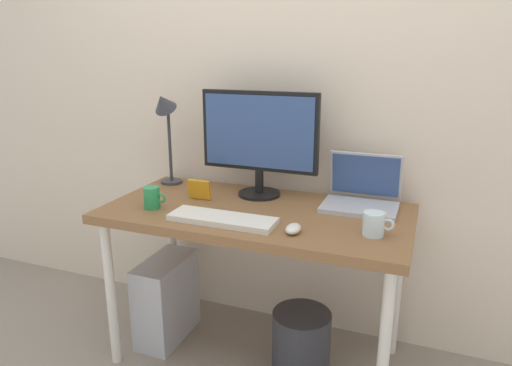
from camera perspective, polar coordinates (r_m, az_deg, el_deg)
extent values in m
plane|color=gray|center=(2.37, 0.00, -20.44)|extent=(6.00, 6.00, 0.00)
cube|color=beige|center=(2.27, 3.64, 13.23)|extent=(4.40, 0.04, 2.60)
cube|color=brown|center=(2.03, 0.00, -3.80)|extent=(1.32, 0.66, 0.04)
cylinder|color=silver|center=(2.25, -17.38, -12.86)|extent=(0.04, 0.04, 0.70)
cylinder|color=silver|center=(1.85, 15.37, -19.65)|extent=(0.04, 0.04, 0.70)
cylinder|color=silver|center=(2.64, -10.16, -7.86)|extent=(0.04, 0.04, 0.70)
cylinder|color=silver|center=(2.31, 16.89, -12.06)|extent=(0.04, 0.04, 0.70)
cylinder|color=black|center=(2.21, 0.40, -1.32)|extent=(0.20, 0.20, 0.01)
cylinder|color=black|center=(2.20, 0.41, 0.23)|extent=(0.04, 0.04, 0.11)
cube|color=black|center=(2.14, 0.42, 6.36)|extent=(0.56, 0.03, 0.37)
cube|color=#334C7F|center=(2.13, 0.26, 6.29)|extent=(0.52, 0.01, 0.33)
cube|color=#B2B2B7|center=(2.06, 12.55, -2.96)|extent=(0.32, 0.22, 0.02)
cube|color=#B2B2B7|center=(2.15, 13.28, 0.95)|extent=(0.32, 0.05, 0.21)
cube|color=#334C7F|center=(2.14, 13.25, 0.93)|extent=(0.30, 0.04, 0.18)
cylinder|color=#333338|center=(2.45, -10.30, 0.17)|extent=(0.11, 0.11, 0.01)
cylinder|color=#333338|center=(2.41, -10.53, 4.63)|extent=(0.02, 0.02, 0.38)
cone|color=#333338|center=(2.34, -11.32, 9.67)|extent=(0.11, 0.14, 0.13)
cube|color=silver|center=(1.88, -4.14, -4.44)|extent=(0.44, 0.14, 0.02)
ellipsoid|color=silver|center=(1.77, 4.59, -5.61)|extent=(0.06, 0.09, 0.03)
cylinder|color=#268C4C|center=(2.07, -12.66, -1.77)|extent=(0.07, 0.07, 0.10)
torus|color=#268C4C|center=(2.05, -11.56, -1.79)|extent=(0.05, 0.01, 0.05)
cylinder|color=silver|center=(1.79, 14.21, -4.90)|extent=(0.08, 0.08, 0.09)
torus|color=silver|center=(1.78, 15.88, -4.94)|extent=(0.05, 0.01, 0.05)
cube|color=orange|center=(2.15, -6.97, -0.79)|extent=(0.11, 0.03, 0.09)
cube|color=#B2B2B7|center=(2.44, -10.91, -13.76)|extent=(0.18, 0.36, 0.42)
cylinder|color=#333338|center=(2.20, 5.55, -18.96)|extent=(0.26, 0.26, 0.30)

